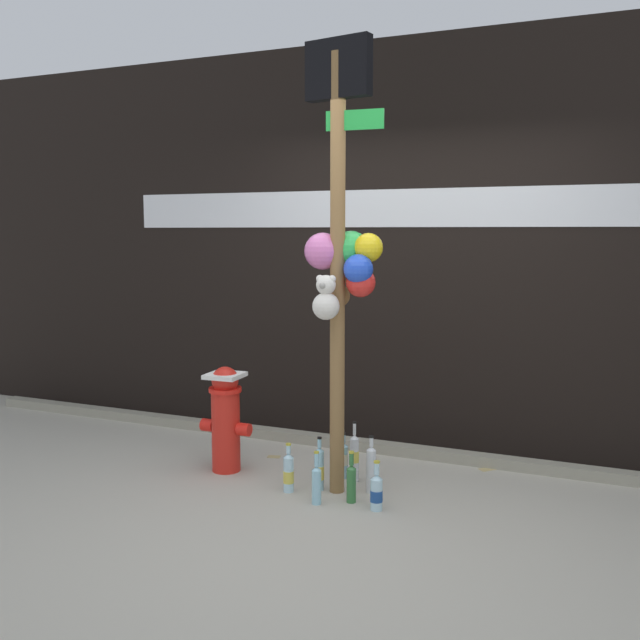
% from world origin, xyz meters
% --- Properties ---
extents(ground_plane, '(14.00, 14.00, 0.00)m').
position_xyz_m(ground_plane, '(0.00, 0.00, 0.00)').
color(ground_plane, '#ADA899').
extents(building_wall, '(10.00, 0.21, 3.17)m').
position_xyz_m(building_wall, '(-0.00, 1.67, 1.58)').
color(building_wall, black).
rests_on(building_wall, ground_plane).
extents(curb_strip, '(8.00, 0.12, 0.08)m').
position_xyz_m(curb_strip, '(0.00, 1.28, 0.04)').
color(curb_strip, gray).
rests_on(curb_strip, ground_plane).
extents(memorial_post, '(0.52, 0.45, 2.87)m').
position_xyz_m(memorial_post, '(-0.16, 0.40, 1.63)').
color(memorial_post, olive).
rests_on(memorial_post, ground_plane).
extents(fire_hydrant, '(0.38, 0.25, 0.75)m').
position_xyz_m(fire_hydrant, '(-1.06, 0.45, 0.40)').
color(fire_hydrant, red).
rests_on(fire_hydrant, ground_plane).
extents(bottle_0, '(0.06, 0.06, 0.33)m').
position_xyz_m(bottle_0, '(-0.03, 0.24, 0.13)').
color(bottle_0, '#337038').
rests_on(bottle_0, ground_plane).
extents(bottle_1, '(0.06, 0.06, 0.36)m').
position_xyz_m(bottle_1, '(-0.30, 0.36, 0.14)').
color(bottle_1, '#93CCE0').
rests_on(bottle_1, ground_plane).
extents(bottle_2, '(0.06, 0.06, 0.34)m').
position_xyz_m(bottle_2, '(-0.22, 0.13, 0.14)').
color(bottle_2, '#93CCE0').
rests_on(bottle_2, ground_plane).
extents(bottle_3, '(0.06, 0.06, 0.38)m').
position_xyz_m(bottle_3, '(0.03, 0.45, 0.16)').
color(bottle_3, silver).
rests_on(bottle_3, ground_plane).
extents(bottle_4, '(0.07, 0.07, 0.32)m').
position_xyz_m(bottle_4, '(-0.24, 0.64, 0.13)').
color(bottle_4, '#93CCE0').
rests_on(bottle_4, ground_plane).
extents(bottle_5, '(0.06, 0.06, 0.42)m').
position_xyz_m(bottle_5, '(-0.15, 0.61, 0.17)').
color(bottle_5, silver).
rests_on(bottle_5, ground_plane).
extents(bottle_6, '(0.08, 0.08, 0.31)m').
position_xyz_m(bottle_6, '(0.16, 0.18, 0.12)').
color(bottle_6, '#B2DBEA').
rests_on(bottle_6, ground_plane).
extents(bottle_7, '(0.07, 0.07, 0.33)m').
position_xyz_m(bottle_7, '(-0.47, 0.25, 0.13)').
color(bottle_7, '#B2DBEA').
rests_on(bottle_7, ground_plane).
extents(litter_0, '(0.11, 0.08, 0.01)m').
position_xyz_m(litter_0, '(-0.89, 0.86, 0.00)').
color(litter_0, tan).
rests_on(litter_0, ground_plane).
extents(litter_1, '(0.13, 0.13, 0.01)m').
position_xyz_m(litter_1, '(0.65, 1.21, 0.00)').
color(litter_1, tan).
rests_on(litter_1, ground_plane).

